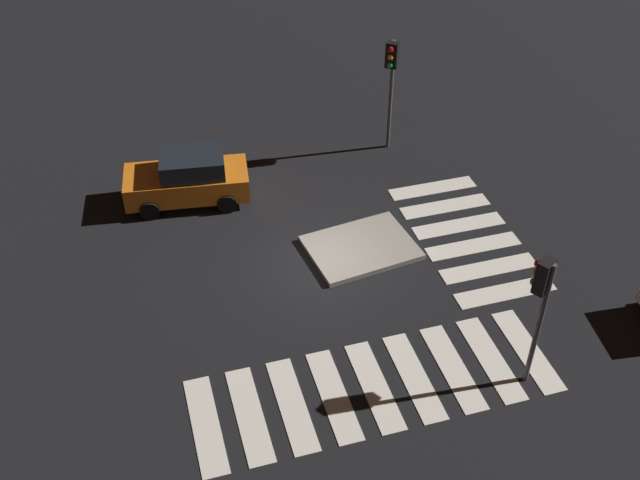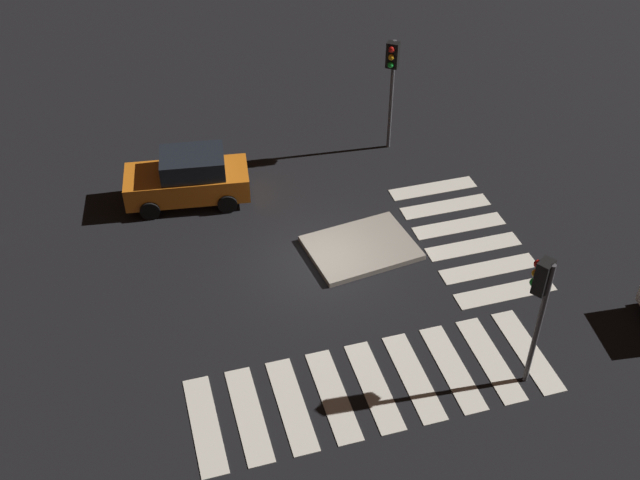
{
  "view_description": "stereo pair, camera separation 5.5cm",
  "coord_description": "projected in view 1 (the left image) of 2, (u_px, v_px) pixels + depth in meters",
  "views": [
    {
      "loc": [
        -5.21,
        -17.79,
        16.12
      ],
      "look_at": [
        0.0,
        0.0,
        1.0
      ],
      "focal_mm": 42.94,
      "sensor_mm": 36.0,
      "label": 1
    },
    {
      "loc": [
        -5.16,
        -17.81,
        16.12
      ],
      "look_at": [
        0.0,
        0.0,
        1.0
      ],
      "focal_mm": 42.94,
      "sensor_mm": 36.0,
      "label": 2
    }
  ],
  "objects": [
    {
      "name": "traffic_island",
      "position": [
        361.0,
        248.0,
        25.06
      ],
      "size": [
        3.71,
        2.98,
        0.18
      ],
      "color": "gray",
      "rests_on": "ground"
    },
    {
      "name": "traffic_light_east",
      "position": [
        541.0,
        293.0,
        18.94
      ],
      "size": [
        0.54,
        0.53,
        4.14
      ],
      "rotation": [
        0.0,
        0.0,
        2.15
      ],
      "color": "#47474C",
      "rests_on": "ground"
    },
    {
      "name": "ground_plane",
      "position": [
        320.0,
        264.0,
        24.56
      ],
      "size": [
        80.0,
        80.0,
        0.0
      ],
      "primitive_type": "plane",
      "color": "black"
    },
    {
      "name": "crosswalk_side",
      "position": [
        466.0,
        236.0,
        25.66
      ],
      "size": [
        3.2,
        6.45,
        0.02
      ],
      "color": "silver",
      "rests_on": "ground"
    },
    {
      "name": "traffic_light_north",
      "position": [
        391.0,
        70.0,
        27.8
      ],
      "size": [
        0.54,
        0.53,
        4.43
      ],
      "rotation": [
        0.0,
        0.0,
        -2.22
      ],
      "color": "#47474C",
      "rests_on": "ground"
    },
    {
      "name": "crosswalk_near",
      "position": [
        374.0,
        386.0,
        20.65
      ],
      "size": [
        9.9,
        3.2,
        0.02
      ],
      "color": "silver",
      "rests_on": "ground"
    },
    {
      "name": "car_orange",
      "position": [
        188.0,
        178.0,
        26.69
      ],
      "size": [
        4.5,
        2.48,
        1.88
      ],
      "rotation": [
        0.0,
        0.0,
        3.01
      ],
      "color": "orange",
      "rests_on": "ground"
    }
  ]
}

